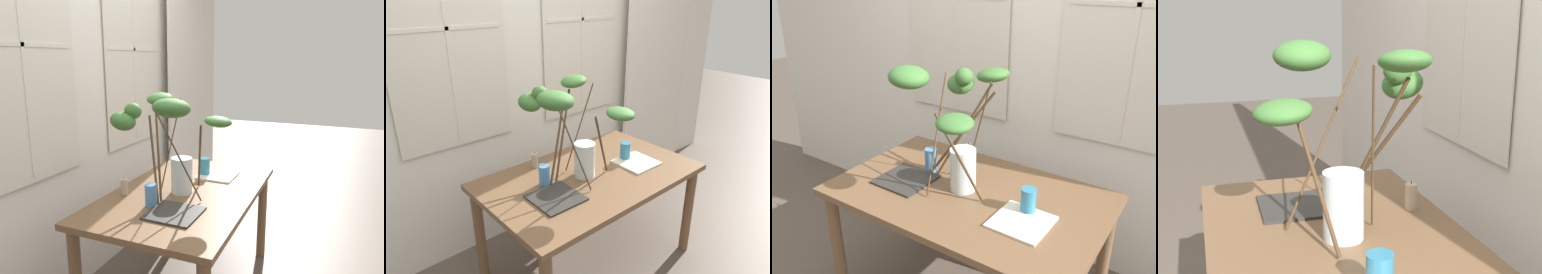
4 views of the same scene
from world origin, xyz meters
TOP-DOWN VIEW (x-y plane):
  - dining_table at (0.00, 0.00)m, footprint 1.43×0.88m
  - vase_with_branches at (-0.13, 0.05)m, footprint 0.62×0.73m
  - drinking_glass_blue_left at (-0.31, 0.08)m, footprint 0.07×0.07m
  - plate_square_left at (-0.36, -0.09)m, footprint 0.28×0.28m
  - pillar_candle at (-0.22, 0.33)m, footprint 0.05×0.05m

SIDE VIEW (x-z plane):
  - dining_table at x=0.00m, z-range 0.27..1.01m
  - plate_square_left at x=-0.36m, z-range 0.74..0.75m
  - pillar_candle at x=-0.22m, z-range 0.74..0.85m
  - drinking_glass_blue_left at x=-0.31m, z-range 0.74..0.88m
  - vase_with_branches at x=-0.13m, z-range 0.82..1.47m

